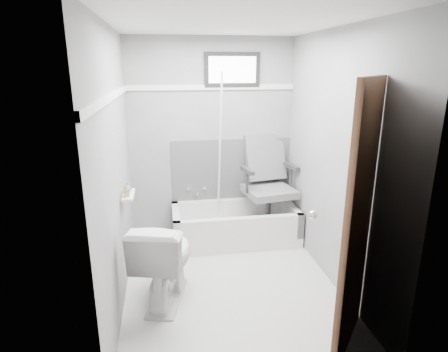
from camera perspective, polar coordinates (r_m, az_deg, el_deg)
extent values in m
plane|color=silver|center=(3.85, 0.87, -15.94)|extent=(2.60, 2.60, 0.00)
plane|color=silver|center=(3.27, 1.07, 22.39)|extent=(2.60, 2.60, 0.00)
cube|color=slate|center=(4.62, -1.91, 5.66)|extent=(2.00, 0.02, 2.40)
cube|color=slate|center=(2.16, 7.11, -7.04)|extent=(2.00, 0.02, 2.40)
cube|color=slate|center=(3.34, -16.17, 0.85)|extent=(0.02, 2.60, 2.40)
cube|color=slate|center=(3.67, 16.52, 2.19)|extent=(0.02, 2.60, 2.40)
imported|color=white|center=(3.46, -9.01, -12.45)|extent=(0.65, 0.90, 0.80)
cube|color=#4C4C4F|center=(4.74, 1.15, 0.97)|extent=(1.50, 0.02, 0.78)
cube|color=white|center=(4.53, -1.96, 13.35)|extent=(2.00, 0.02, 0.06)
cube|color=white|center=(3.24, -16.82, 11.50)|extent=(0.02, 2.60, 0.06)
cylinder|color=silver|center=(4.43, -0.65, 3.21)|extent=(0.02, 0.39, 1.92)
cube|color=white|center=(3.62, -14.34, -2.81)|extent=(0.10, 0.32, 0.02)
imported|color=#9F844F|center=(3.52, -14.68, -2.23)|extent=(0.06, 0.06, 0.12)
imported|color=slate|center=(3.66, -14.49, -1.63)|extent=(0.10, 0.10, 0.09)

